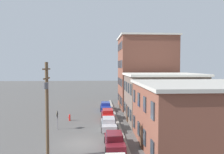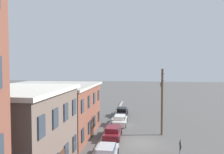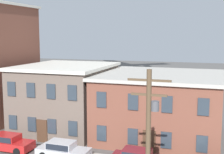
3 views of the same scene
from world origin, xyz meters
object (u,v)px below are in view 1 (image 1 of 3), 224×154
(car_silver, at_px, (109,123))
(caution_sign, at_px, (57,117))
(car_blue, at_px, (106,106))
(car_red, at_px, (108,114))
(fire_hydrant, at_px, (70,117))
(utility_pole, at_px, (47,104))
(car_maroon, at_px, (114,140))

(car_silver, height_order, caution_sign, caution_sign)
(car_blue, distance_m, car_red, 6.65)
(car_silver, relative_size, fire_hydrant, 4.58)
(car_red, xyz_separation_m, utility_pole, (13.94, -5.86, 3.95))
(utility_pole, bearing_deg, fire_hydrant, 179.06)
(car_maroon, bearing_deg, fire_hydrant, -152.45)
(car_maroon, height_order, fire_hydrant, car_maroon)
(car_red, distance_m, utility_pole, 15.63)
(car_silver, distance_m, caution_sign, 6.54)
(car_silver, distance_m, car_maroon, 6.41)
(car_silver, xyz_separation_m, car_maroon, (6.41, 0.25, 0.00))
(car_silver, xyz_separation_m, utility_pole, (8.45, -5.74, 3.95))
(caution_sign, xyz_separation_m, utility_pole, (8.74, 0.74, 3.10))
(utility_pole, distance_m, fire_hydrant, 13.77)
(car_red, bearing_deg, car_maroon, 0.64)
(car_red, bearing_deg, car_silver, -1.20)
(car_silver, height_order, utility_pole, utility_pole)
(car_red, height_order, car_maroon, same)
(car_blue, distance_m, car_silver, 12.14)
(car_red, xyz_separation_m, fire_hydrant, (0.83, -5.64, -0.27))
(car_red, relative_size, car_maroon, 1.00)
(fire_hydrant, bearing_deg, car_maroon, 27.55)
(car_silver, height_order, fire_hydrant, car_silver)
(car_silver, bearing_deg, utility_pole, -34.20)
(car_silver, bearing_deg, caution_sign, -92.53)
(caution_sign, relative_size, utility_pole, 0.29)
(caution_sign, bearing_deg, car_red, 128.29)
(car_silver, distance_m, fire_hydrant, 7.23)
(fire_hydrant, bearing_deg, car_silver, 49.86)
(car_silver, bearing_deg, car_red, 178.80)
(car_blue, xyz_separation_m, utility_pole, (20.59, -5.75, 3.95))
(utility_pole, bearing_deg, car_red, 157.22)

